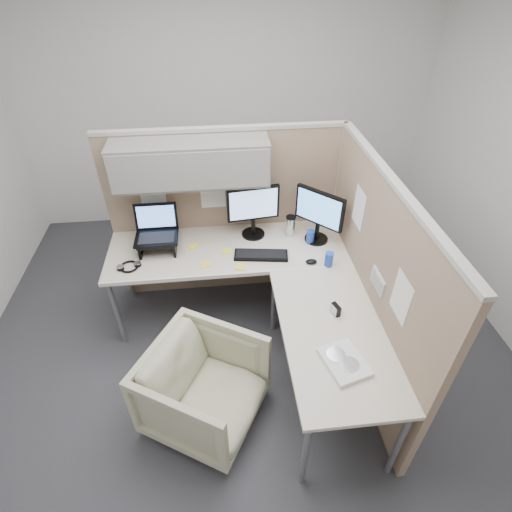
{
  "coord_description": "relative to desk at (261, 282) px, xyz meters",
  "views": [
    {
      "loc": [
        -0.16,
        -2.14,
        2.75
      ],
      "look_at": [
        0.1,
        0.25,
        0.85
      ],
      "focal_mm": 28.0,
      "sensor_mm": 36.0,
      "label": 1
    }
  ],
  "objects": [
    {
      "name": "ground",
      "position": [
        -0.12,
        -0.13,
        -0.69
      ],
      "size": [
        4.5,
        4.5,
        0.0
      ],
      "primitive_type": "plane",
      "color": "#353439",
      "rests_on": "ground"
    },
    {
      "name": "partition_back",
      "position": [
        -0.34,
        0.7,
        0.41
      ],
      "size": [
        2.0,
        0.36,
        1.63
      ],
      "color": "#9A7D65",
      "rests_on": "ground"
    },
    {
      "name": "partition_right",
      "position": [
        0.78,
        -0.19,
        0.13
      ],
      "size": [
        0.07,
        2.03,
        1.63
      ],
      "color": "#9A7D65",
      "rests_on": "ground"
    },
    {
      "name": "desk",
      "position": [
        0.0,
        0.0,
        0.0
      ],
      "size": [
        2.0,
        1.98,
        0.73
      ],
      "color": "beige",
      "rests_on": "ground"
    },
    {
      "name": "office_chair",
      "position": [
        -0.47,
        -0.64,
        -0.32
      ],
      "size": [
        0.94,
        0.95,
        0.74
      ],
      "primitive_type": "imported",
      "rotation": [
        0.0,
        0.0,
        1.04
      ],
      "color": "beige",
      "rests_on": "ground"
    },
    {
      "name": "monitor_left",
      "position": [
        0.0,
        0.58,
        0.32
      ],
      "size": [
        0.44,
        0.2,
        0.47
      ],
      "rotation": [
        0.0,
        0.0,
        0.11
      ],
      "color": "black",
      "rests_on": "desk"
    },
    {
      "name": "monitor_right",
      "position": [
        0.53,
        0.45,
        0.32
      ],
      "size": [
        0.33,
        0.34,
        0.47
      ],
      "rotation": [
        0.0,
        0.0,
        -0.8
      ],
      "color": "black",
      "rests_on": "desk"
    },
    {
      "name": "laptop_station",
      "position": [
        -0.8,
        0.47,
        0.18
      ],
      "size": [
        0.35,
        0.3,
        0.36
      ],
      "color": "black",
      "rests_on": "desk"
    },
    {
      "name": "keyboard",
      "position": [
        0.03,
        0.27,
        0.05
      ],
      "size": [
        0.45,
        0.2,
        0.02
      ],
      "primitive_type": "cube",
      "rotation": [
        0.0,
        0.0,
        -0.14
      ],
      "color": "black",
      "rests_on": "desk"
    },
    {
      "name": "mouse",
      "position": [
        0.42,
        0.14,
        0.06
      ],
      "size": [
        0.09,
        0.06,
        0.03
      ],
      "primitive_type": "ellipsoid",
      "rotation": [
        0.0,
        0.0,
        -0.03
      ],
      "color": "black",
      "rests_on": "desk"
    },
    {
      "name": "travel_mug",
      "position": [
        0.32,
        0.54,
        0.14
      ],
      "size": [
        0.09,
        0.09,
        0.18
      ],
      "color": "silver",
      "rests_on": "desk"
    },
    {
      "name": "soda_can_green",
      "position": [
        0.55,
        0.09,
        0.1
      ],
      "size": [
        0.07,
        0.07,
        0.12
      ],
      "primitive_type": "cylinder",
      "color": "#1E3FA5",
      "rests_on": "desk"
    },
    {
      "name": "soda_can_silver",
      "position": [
        0.47,
        0.41,
        0.1
      ],
      "size": [
        0.07,
        0.07,
        0.12
      ],
      "primitive_type": "cylinder",
      "color": "#1E3FA5",
      "rests_on": "desk"
    },
    {
      "name": "sticky_note_a",
      "position": [
        -0.42,
        0.21,
        0.05
      ],
      "size": [
        0.09,
        0.09,
        0.01
      ],
      "primitive_type": "cube",
      "rotation": [
        0.0,
        0.0,
        0.2
      ],
      "color": "yellow",
      "rests_on": "desk"
    },
    {
      "name": "sticky_note_b",
      "position": [
        -0.15,
        0.15,
        0.05
      ],
      "size": [
        0.09,
        0.09,
        0.01
      ],
      "primitive_type": "cube",
      "rotation": [
        0.0,
        0.0,
        -0.3
      ],
      "color": "yellow",
      "rests_on": "desk"
    },
    {
      "name": "sticky_note_d",
      "position": [
        -0.24,
        0.36,
        0.05
      ],
      "size": [
        0.08,
        0.08,
        0.01
      ],
      "primitive_type": "cube",
      "rotation": [
        0.0,
        0.0,
        -0.12
      ],
      "color": "yellow",
      "rests_on": "desk"
    },
    {
      "name": "sticky_note_c",
      "position": [
        -0.52,
        0.46,
        0.05
      ],
      "size": [
        0.1,
        0.1,
        0.01
      ],
      "primitive_type": "cube",
      "rotation": [
        0.0,
        0.0,
        0.48
      ],
      "color": "yellow",
      "rests_on": "desk"
    },
    {
      "name": "headphones",
      "position": [
        -1.02,
        0.24,
        0.06
      ],
      "size": [
        0.18,
        0.18,
        0.03
      ],
      "rotation": [
        0.0,
        0.0,
        0.24
      ],
      "color": "black",
      "rests_on": "desk"
    },
    {
      "name": "paper_stack",
      "position": [
        0.41,
        -0.84,
        0.06
      ],
      "size": [
        0.3,
        0.34,
        0.03
      ],
      "rotation": [
        0.0,
        0.0,
        0.27
      ],
      "color": "white",
      "rests_on": "desk"
    },
    {
      "name": "desk_clock",
      "position": [
        0.46,
        -0.42,
        0.08
      ],
      "size": [
        0.06,
        0.08,
        0.08
      ],
      "rotation": [
        0.0,
        0.0,
        -1.23
      ],
      "color": "black",
      "rests_on": "desk"
    }
  ]
}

